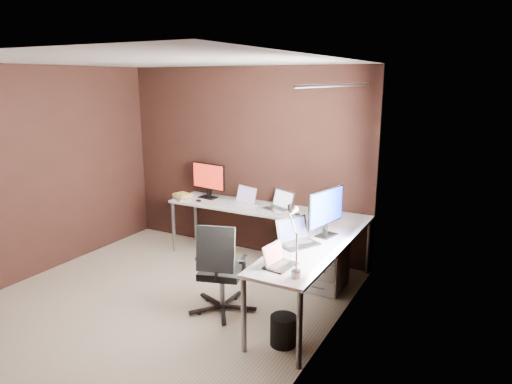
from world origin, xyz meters
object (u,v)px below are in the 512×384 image
laptop_silver (280,206)px  wastebasket (283,330)px  laptop_black_small (278,261)px  office_chair (221,286)px  laptop_black_big (296,239)px  monitor_left (208,179)px  monitor_right (326,210)px  desk_lamp (293,231)px  drawer_pedestal (326,262)px  laptop_white (243,201)px  book_stack (182,196)px

laptop_silver → wastebasket: bearing=-40.6°
laptop_silver → wastebasket: size_ratio=1.57×
laptop_black_small → office_chair: size_ratio=0.33×
laptop_black_small → wastebasket: bearing=-108.2°
laptop_black_big → monitor_left: bearing=85.8°
laptop_silver → laptop_black_small: 1.79m
monitor_left → monitor_right: bearing=-12.9°
desk_lamp → wastebasket: desk_lamp is taller
drawer_pedestal → laptop_black_big: laptop_black_big is taller
laptop_white → laptop_silver: bearing=17.5°
laptop_black_small → desk_lamp: 0.38m
monitor_right → laptop_black_small: monitor_right is taller
monitor_right → book_stack: monitor_right is taller
monitor_right → laptop_black_small: 1.00m
drawer_pedestal → laptop_white: bearing=164.1°
desk_lamp → monitor_right: bearing=83.5°
laptop_black_big → laptop_white: bearing=76.8°
book_stack → desk_lamp: 2.81m
laptop_silver → desk_lamp: bearing=-38.8°
monitor_right → desk_lamp: bearing=-162.6°
monitor_right → laptop_black_big: 0.47m
drawer_pedestal → desk_lamp: desk_lamp is taller
monitor_right → book_stack: (-2.24, 0.51, -0.25)m
monitor_right → laptop_white: 1.55m
laptop_black_big → laptop_black_small: (0.08, -0.59, -0.01)m
monitor_right → laptop_silver: (-0.84, 0.67, -0.23)m
monitor_right → wastebasket: monitor_right is taller
laptop_silver → desk_lamp: size_ratio=0.72×
desk_lamp → office_chair: (-0.91, 0.30, -0.82)m
laptop_black_big → monitor_right: bearing=2.8°
monitor_left → wastebasket: monitor_left is taller
laptop_black_big → office_chair: size_ratio=0.48×
drawer_pedestal → laptop_white: 1.43m
laptop_white → desk_lamp: 2.27m
wastebasket → laptop_black_small: bearing=154.3°
book_stack → office_chair: bearing=-41.7°
monitor_left → laptop_black_small: (1.87, -1.71, -0.23)m
monitor_right → wastebasket: (-0.01, -1.00, -0.88)m
drawer_pedestal → laptop_black_big: (-0.09, -0.67, 0.48)m
desk_lamp → laptop_black_big: bearing=99.6°
laptop_white → laptop_silver: (0.53, -0.00, 0.00)m
drawer_pedestal → monitor_right: size_ratio=0.99×
laptop_silver → wastebasket: laptop_silver is taller
laptop_white → desk_lamp: (1.45, -1.71, 0.32)m
monitor_left → laptop_silver: size_ratio=1.29×
wastebasket → desk_lamp: bearing=-26.0°
book_stack → wastebasket: size_ratio=1.13×
monitor_left → laptop_black_small: bearing=-34.5°
monitor_left → desk_lamp: (2.04, -1.79, 0.10)m
laptop_black_big → laptop_black_small: laptop_black_big is taller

